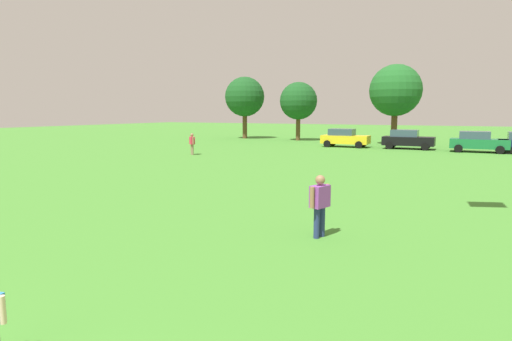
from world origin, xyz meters
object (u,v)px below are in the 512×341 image
at_px(bystander_near_trees, 192,142).
at_px(parked_car_yellow_0, 344,138).
at_px(tree_center, 298,101).
at_px(adult_bystander, 320,201).
at_px(tree_far_left, 245,97).
at_px(tree_far_right, 396,91).
at_px(parked_car_black_1, 407,139).
at_px(parked_car_green_2, 478,142).

xyz_separation_m(bystander_near_trees, parked_car_yellow_0, (8.44, 12.34, -0.11)).
bearing_deg(tree_center, parked_car_yellow_0, -43.39).
relative_size(adult_bystander, tree_far_left, 0.22).
xyz_separation_m(adult_bystander, tree_far_right, (-3.43, 33.72, 4.32)).
height_order(parked_car_black_1, tree_far_right, tree_far_right).
bearing_deg(tree_far_left, adult_bystander, -59.39).
bearing_deg(adult_bystander, tree_center, 39.75).
bearing_deg(tree_far_left, parked_car_green_2, -17.01).
xyz_separation_m(tree_far_left, tree_far_right, (18.02, -2.53, 0.26)).
bearing_deg(parked_car_green_2, tree_far_right, 144.62).
bearing_deg(tree_far_left, tree_far_right, -7.99).
bearing_deg(parked_car_black_1, parked_car_green_2, -7.27).
xyz_separation_m(parked_car_yellow_0, tree_center, (-7.20, 6.81, 3.58)).
relative_size(parked_car_yellow_0, parked_car_black_1, 1.00).
bearing_deg(adult_bystander, parked_car_green_2, 10.07).
bearing_deg(parked_car_green_2, tree_center, 158.49).
height_order(bystander_near_trees, tree_far_left, tree_far_left).
xyz_separation_m(parked_car_yellow_0, parked_car_green_2, (11.00, -0.36, 0.00)).
bearing_deg(parked_car_black_1, tree_center, 153.02).
distance_m(bystander_near_trees, parked_car_black_1, 18.85).
xyz_separation_m(bystander_near_trees, parked_car_black_1, (13.95, 12.67, -0.11)).
height_order(parked_car_yellow_0, parked_car_green_2, same).
xyz_separation_m(parked_car_black_1, tree_center, (-12.72, 6.47, 3.58)).
bearing_deg(parked_car_yellow_0, adult_bystander, -76.25).
height_order(adult_bystander, tree_center, tree_center).
height_order(parked_car_green_2, tree_center, tree_center).
height_order(adult_bystander, parked_car_black_1, parked_car_black_1).
distance_m(adult_bystander, parked_car_green_2, 28.76).
distance_m(parked_car_yellow_0, tree_center, 10.54).
height_order(parked_car_yellow_0, tree_far_left, tree_far_left).
bearing_deg(tree_far_right, tree_center, 169.86).
relative_size(adult_bystander, parked_car_yellow_0, 0.38).
distance_m(tree_center, tree_far_right, 11.04).
bearing_deg(tree_far_right, parked_car_green_2, -35.38).
height_order(parked_car_yellow_0, parked_car_black_1, same).
xyz_separation_m(parked_car_black_1, tree_far_right, (-1.88, 4.54, 4.44)).
height_order(adult_bystander, parked_car_yellow_0, parked_car_yellow_0).
relative_size(bystander_near_trees, parked_car_black_1, 0.38).
xyz_separation_m(parked_car_yellow_0, tree_far_left, (-14.39, 7.40, 4.18)).
relative_size(adult_bystander, tree_center, 0.25).
bearing_deg(bystander_near_trees, parked_car_yellow_0, 94.96).
relative_size(parked_car_yellow_0, tree_center, 0.65).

